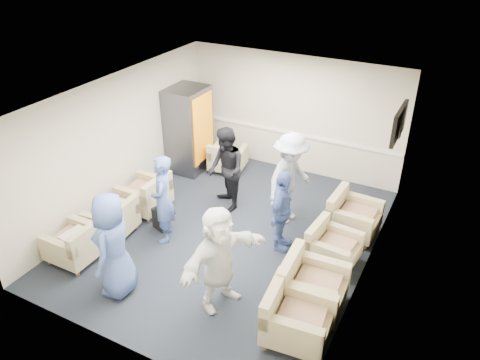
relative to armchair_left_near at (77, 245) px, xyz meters
The scene contains 25 objects.
floor 2.72m from the armchair_left_near, 43.85° to the left, with size 6.00×6.00×0.00m, color black.
ceiling 3.60m from the armchair_left_near, 43.85° to the left, with size 6.00×6.00×0.00m, color silver.
back_wall 5.35m from the armchair_left_near, 68.19° to the left, with size 5.00×0.02×2.70m, color beige.
front_wall 2.48m from the armchair_left_near, 30.00° to the right, with size 5.00×0.02×2.70m, color beige.
left_wall 2.21m from the armchair_left_near, 106.34° to the left, with size 0.02×6.00×2.70m, color beige.
right_wall 4.94m from the armchair_left_near, 22.83° to the left, with size 0.02×6.00×2.70m, color beige.
chair_rail 5.26m from the armchair_left_near, 68.11° to the left, with size 4.98×0.04×0.06m, color white.
tv 5.98m from the armchair_left_near, 39.94° to the left, with size 0.10×1.00×0.58m.
armchair_left_near is the anchor object (origin of this frame).
armchair_left_mid 0.87m from the armchair_left_near, 86.65° to the left, with size 0.82×0.82×0.62m.
armchair_left_far 1.83m from the armchair_left_near, 87.53° to the left, with size 0.86×0.86×0.68m.
armchair_right_near 3.93m from the armchair_left_near, ahead, with size 0.96×0.96×0.70m.
armchair_right_midnear 3.99m from the armchair_left_near, 11.61° to the left, with size 0.96×0.96×0.73m.
armchair_right_midfar 4.33m from the armchair_left_near, 26.66° to the left, with size 0.85×0.85×0.62m.
armchair_right_far 4.93m from the armchair_left_near, 37.09° to the left, with size 0.90×0.90×0.69m.
armchair_corner 4.11m from the armchair_left_near, 80.23° to the left, with size 0.88×0.88×0.61m.
vending_machine 3.84m from the armchair_left_near, 92.16° to the left, with size 0.80×0.93×1.97m.
backpack 1.61m from the armchair_left_near, 63.98° to the left, with size 0.35×0.30×0.51m.
pillow 0.17m from the armchair_left_near, behind, with size 0.45×0.34×0.13m, color beige.
person_front_left 1.27m from the armchair_left_near, 12.66° to the right, with size 0.86×0.56×1.76m, color #40599B.
person_mid_left 1.64m from the armchair_left_near, 52.12° to the left, with size 0.61×0.40×1.67m, color #40599B.
person_back_left 3.08m from the armchair_left_near, 61.62° to the left, with size 0.84×0.66×1.73m, color black.
person_back_right 3.98m from the armchair_left_near, 46.15° to the left, with size 1.18×0.68×1.83m, color silver.
person_mid_right 3.56m from the armchair_left_near, 33.48° to the left, with size 0.90×0.37×1.53m, color #40599B.
person_front_right 2.74m from the armchair_left_near, ahead, with size 1.58×0.50×1.70m, color white.
Camera 1 is at (3.49, -6.26, 5.22)m, focal length 35.00 mm.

